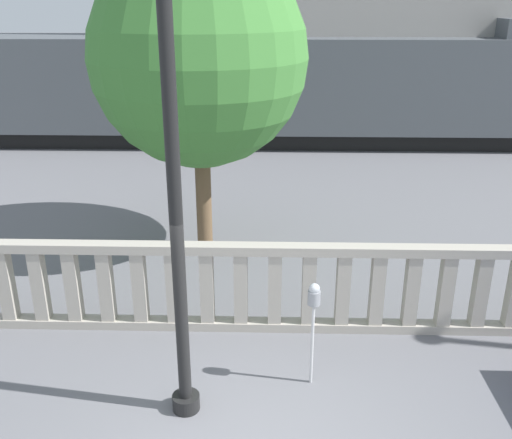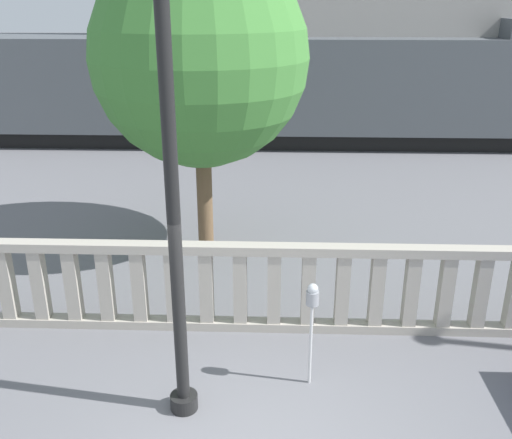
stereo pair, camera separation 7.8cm
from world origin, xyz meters
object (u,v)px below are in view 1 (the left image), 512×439
at_px(lamppost, 171,134).
at_px(tree_left, 199,58).
at_px(train_near, 228,88).
at_px(parking_meter, 314,305).

bearing_deg(lamppost, tree_left, 93.57).
relative_size(lamppost, train_near, 0.27).
distance_m(lamppost, parking_meter, 2.86).
bearing_deg(parking_meter, lamppost, -160.19).
xyz_separation_m(parking_meter, train_near, (-2.07, 13.55, 0.70)).
bearing_deg(train_near, tree_left, -88.91).
bearing_deg(train_near, parking_meter, -81.30).
relative_size(parking_meter, tree_left, 0.26).
height_order(lamppost, train_near, lamppost).
distance_m(parking_meter, train_near, 13.72).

